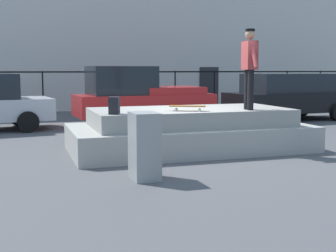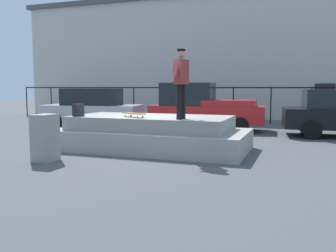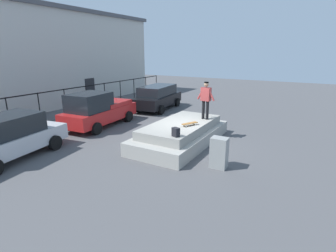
# 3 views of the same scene
# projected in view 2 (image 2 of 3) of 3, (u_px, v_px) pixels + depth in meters

# --- Properties ---
(ground_plane) EXTENTS (60.00, 60.00, 0.00)m
(ground_plane) POSITION_uv_depth(u_px,v_px,m) (147.00, 150.00, 10.65)
(ground_plane) COLOR #4C4C4F
(concrete_ledge) EXTENTS (5.52, 2.65, 0.98)m
(concrete_ledge) POSITION_uv_depth(u_px,v_px,m) (151.00, 134.00, 10.66)
(concrete_ledge) COLOR #9E9B93
(concrete_ledge) RESTS_ON ground_plane
(skateboarder) EXTENTS (0.30, 0.95, 1.80)m
(skateboarder) POSITION_uv_depth(u_px,v_px,m) (181.00, 78.00, 9.45)
(skateboarder) COLOR black
(skateboarder) RESTS_ON concrete_ledge
(skateboard) EXTENTS (0.80, 0.53, 0.12)m
(skateboard) POSITION_uv_depth(u_px,v_px,m) (134.00, 114.00, 10.16)
(skateboard) COLOR brown
(skateboard) RESTS_ON concrete_ledge
(backpack) EXTENTS (0.28, 0.33, 0.35)m
(backpack) POSITION_uv_depth(u_px,v_px,m) (78.00, 110.00, 10.54)
(backpack) COLOR black
(backpack) RESTS_ON concrete_ledge
(car_silver_sedan_near) EXTENTS (4.70, 2.61, 1.75)m
(car_silver_sedan_near) POSITION_uv_depth(u_px,v_px,m) (92.00, 107.00, 17.09)
(car_silver_sedan_near) COLOR #B7B7BC
(car_silver_sedan_near) RESTS_ON ground_plane
(car_red_pickup_mid) EXTENTS (4.83, 2.34, 1.99)m
(car_red_pickup_mid) POSITION_uv_depth(u_px,v_px,m) (203.00, 107.00, 15.56)
(car_red_pickup_mid) COLOR #B21E1E
(car_red_pickup_mid) RESTS_ON ground_plane
(utility_box) EXTENTS (0.45, 0.61, 1.16)m
(utility_box) POSITION_uv_depth(u_px,v_px,m) (45.00, 138.00, 8.95)
(utility_box) COLOR gray
(utility_box) RESTS_ON ground_plane
(fence_row) EXTENTS (24.06, 0.06, 1.82)m
(fence_row) POSITION_uv_depth(u_px,v_px,m) (215.00, 98.00, 18.91)
(fence_row) COLOR black
(fence_row) RESTS_ON ground_plane
(warehouse_building) EXTENTS (27.05, 6.99, 7.30)m
(warehouse_building) POSITION_uv_depth(u_px,v_px,m) (235.00, 58.00, 23.87)
(warehouse_building) COLOR beige
(warehouse_building) RESTS_ON ground_plane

